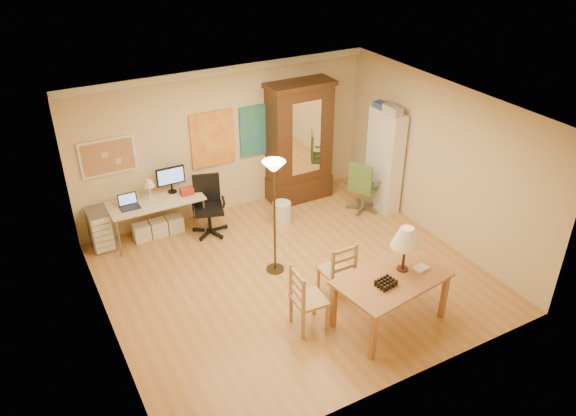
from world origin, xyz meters
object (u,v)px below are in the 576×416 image
office_chair_black (209,218)px  bookshelf (384,161)px  armoire (299,150)px  office_chair_green (363,197)px  dining_table (397,266)px  computer_desk (158,213)px

office_chair_black → bookshelf: (3.19, -0.67, 0.66)m
office_chair_black → armoire: size_ratio=0.45×
office_chair_green → armoire: armoire is taller
dining_table → armoire: size_ratio=0.70×
office_chair_black → bookshelf: 3.33m
office_chair_black → bookshelf: bearing=-11.9°
computer_desk → armoire: bearing=1.7°
office_chair_green → computer_desk: bearing=165.2°
dining_table → computer_desk: dining_table is taller
dining_table → armoire: armoire is taller
office_chair_green → bookshelf: bearing=-5.5°
office_chair_black → office_chair_green: bearing=-12.8°
bookshelf → dining_table: bearing=-124.0°
dining_table → office_chair_green: size_ratio=1.60×
computer_desk → armoire: size_ratio=0.68×
office_chair_green → bookshelf: 0.78m
dining_table → computer_desk: size_ratio=1.03×
office_chair_green → dining_table: bearing=-117.3°
dining_table → armoire: 3.80m
computer_desk → bookshelf: bookshelf is taller
dining_table → office_chair_black: (-1.39, 3.35, -0.61)m
office_chair_green → armoire: bearing=127.3°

